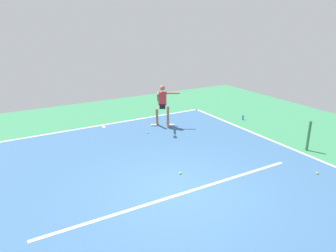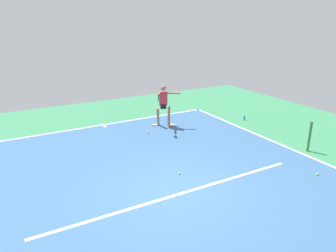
{
  "view_description": "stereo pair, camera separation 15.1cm",
  "coord_description": "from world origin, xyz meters",
  "px_view_note": "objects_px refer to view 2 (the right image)",
  "views": [
    {
      "loc": [
        3.91,
        6.32,
        4.36
      ],
      "look_at": [
        -1.12,
        -2.4,
        0.9
      ],
      "focal_mm": 33.53,
      "sensor_mm": 36.0,
      "label": 1
    },
    {
      "loc": [
        3.78,
        6.4,
        4.36
      ],
      "look_at": [
        -1.12,
        -2.4,
        0.9
      ],
      "focal_mm": 33.53,
      "sensor_mm": 36.0,
      "label": 2
    }
  ],
  "objects_px": {
    "net_post": "(310,137)",
    "tennis_ball_by_sideline": "(317,174)",
    "water_bottle": "(244,118)",
    "tennis_player": "(163,103)",
    "tennis_ball_near_player": "(179,173)",
    "tennis_ball_near_service_line": "(148,132)"
  },
  "relations": [
    {
      "from": "net_post",
      "to": "tennis_ball_near_player",
      "type": "height_order",
      "value": "net_post"
    },
    {
      "from": "net_post",
      "to": "tennis_player",
      "type": "distance_m",
      "value": 5.71
    },
    {
      "from": "net_post",
      "to": "water_bottle",
      "type": "bearing_deg",
      "value": -97.4
    },
    {
      "from": "net_post",
      "to": "tennis_ball_by_sideline",
      "type": "bearing_deg",
      "value": 46.57
    },
    {
      "from": "net_post",
      "to": "tennis_ball_near_service_line",
      "type": "xyz_separation_m",
      "value": [
        4.06,
        -4.31,
        -0.5
      ]
    },
    {
      "from": "net_post",
      "to": "tennis_ball_near_service_line",
      "type": "bearing_deg",
      "value": -46.67
    },
    {
      "from": "tennis_ball_by_sideline",
      "to": "tennis_ball_near_player",
      "type": "relative_size",
      "value": 1.0
    },
    {
      "from": "net_post",
      "to": "tennis_ball_by_sideline",
      "type": "relative_size",
      "value": 16.21
    },
    {
      "from": "tennis_ball_by_sideline",
      "to": "tennis_ball_near_service_line",
      "type": "xyz_separation_m",
      "value": [
        2.81,
        -5.64,
        0.0
      ]
    },
    {
      "from": "tennis_player",
      "to": "tennis_ball_near_service_line",
      "type": "height_order",
      "value": "tennis_player"
    },
    {
      "from": "tennis_ball_near_player",
      "to": "tennis_player",
      "type": "bearing_deg",
      "value": -112.21
    },
    {
      "from": "net_post",
      "to": "water_bottle",
      "type": "height_order",
      "value": "net_post"
    },
    {
      "from": "net_post",
      "to": "tennis_ball_by_sideline",
      "type": "height_order",
      "value": "net_post"
    },
    {
      "from": "tennis_player",
      "to": "water_bottle",
      "type": "bearing_deg",
      "value": -166.54
    },
    {
      "from": "tennis_ball_near_player",
      "to": "water_bottle",
      "type": "distance_m",
      "value": 6.07
    },
    {
      "from": "tennis_ball_near_player",
      "to": "tennis_ball_near_service_line",
      "type": "distance_m",
      "value": 3.68
    },
    {
      "from": "tennis_ball_by_sideline",
      "to": "water_bottle",
      "type": "relative_size",
      "value": 0.3
    },
    {
      "from": "net_post",
      "to": "tennis_player",
      "type": "height_order",
      "value": "tennis_player"
    },
    {
      "from": "tennis_player",
      "to": "tennis_ball_by_sideline",
      "type": "distance_m",
      "value": 6.45
    },
    {
      "from": "tennis_ball_by_sideline",
      "to": "net_post",
      "type": "bearing_deg",
      "value": -133.43
    },
    {
      "from": "tennis_ball_near_service_line",
      "to": "net_post",
      "type": "bearing_deg",
      "value": 133.33
    },
    {
      "from": "tennis_player",
      "to": "net_post",
      "type": "bearing_deg",
      "value": 152.67
    }
  ]
}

